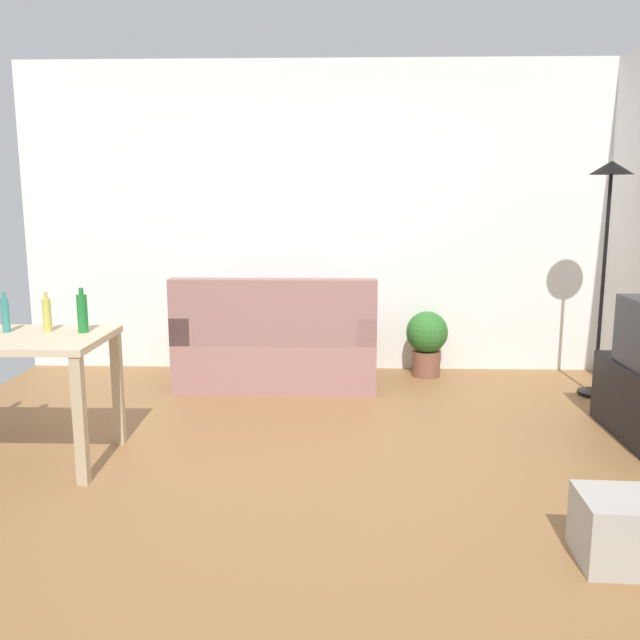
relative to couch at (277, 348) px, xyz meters
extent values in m
cube|color=olive|center=(0.29, -1.59, -0.32)|extent=(5.20, 4.40, 0.02)
cube|color=white|center=(0.29, 0.61, 1.04)|extent=(5.20, 0.10, 2.70)
cube|color=#996B66|center=(0.00, 0.06, -0.11)|extent=(1.61, 0.84, 0.40)
cube|color=#8C625D|center=(0.00, -0.28, 0.35)|extent=(1.61, 0.16, 0.52)
cube|color=#926661|center=(0.73, 0.06, 0.20)|extent=(0.16, 0.84, 0.22)
cube|color=#926661|center=(-0.73, 0.06, 0.20)|extent=(0.16, 0.84, 0.22)
cylinder|color=black|center=(2.54, -0.22, -0.29)|extent=(0.26, 0.26, 0.03)
cylinder|color=black|center=(2.54, -0.22, 0.56)|extent=(0.03, 0.03, 1.68)
cone|color=black|center=(2.54, -0.22, 1.45)|extent=(0.32, 0.32, 0.10)
cube|color=#C6B28E|center=(-1.43, -1.70, 0.43)|extent=(1.20, 0.70, 0.04)
cube|color=tan|center=(-0.87, -2.01, 0.05)|extent=(0.06, 0.06, 0.72)
cube|color=tan|center=(-0.87, -1.39, 0.05)|extent=(0.06, 0.06, 0.72)
cylinder|color=brown|center=(1.28, 0.31, -0.20)|extent=(0.24, 0.24, 0.22)
sphere|color=#2D6B28|center=(1.28, 0.31, 0.08)|extent=(0.36, 0.36, 0.36)
cube|color=#A8A399|center=(1.79, -2.74, -0.16)|extent=(0.49, 0.36, 0.30)
cylinder|color=teal|center=(-1.45, -1.60, 0.55)|extent=(0.05, 0.05, 0.20)
cylinder|color=teal|center=(-1.45, -1.60, 0.67)|extent=(0.02, 0.02, 0.04)
cylinder|color=#BCB24C|center=(-1.21, -1.57, 0.55)|extent=(0.05, 0.05, 0.20)
cylinder|color=#BCB24C|center=(-1.21, -1.57, 0.67)|extent=(0.02, 0.02, 0.04)
cylinder|color=#1E722D|center=(-0.99, -1.59, 0.56)|extent=(0.06, 0.06, 0.23)
cylinder|color=#1E722D|center=(-0.99, -1.59, 0.70)|extent=(0.03, 0.03, 0.04)
camera|label=1|loc=(0.53, -5.46, 1.25)|focal=38.08mm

